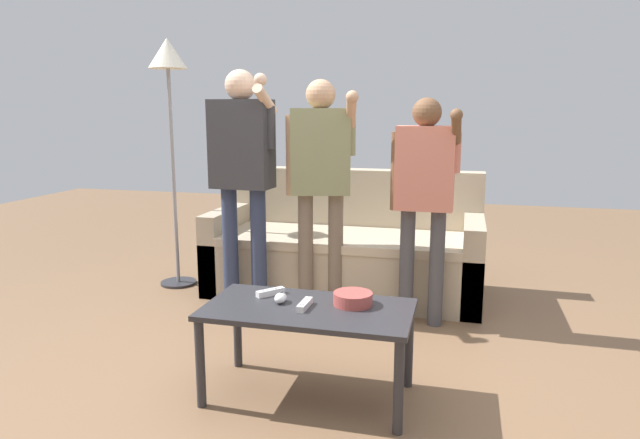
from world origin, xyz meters
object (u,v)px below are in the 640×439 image
at_px(snack_bowl, 353,299).
at_px(player_right, 424,185).
at_px(floor_lamp, 169,79).
at_px(player_left, 242,162).
at_px(game_remote_nunchuk, 281,298).
at_px(coffee_table, 308,319).
at_px(game_remote_wand_near, 305,305).
at_px(game_remote_wand_far, 271,292).
at_px(couch, 346,251).
at_px(player_center, 321,169).

height_order(snack_bowl, player_right, player_right).
bearing_deg(floor_lamp, player_left, -28.26).
bearing_deg(game_remote_nunchuk, coffee_table, -10.06).
relative_size(coffee_table, game_remote_wand_near, 6.36).
xyz_separation_m(game_remote_nunchuk, game_remote_wand_far, (-0.08, 0.10, -0.01)).
distance_m(coffee_table, player_right, 1.29).
bearing_deg(player_right, floor_lamp, 168.74).
distance_m(couch, snack_bowl, 1.63).
bearing_deg(game_remote_nunchuk, game_remote_wand_near, -16.62).
bearing_deg(game_remote_wand_near, game_remote_nunchuk, 163.38).
distance_m(floor_lamp, player_left, 1.01).
bearing_deg(game_remote_wand_near, coffee_table, 45.91).
bearing_deg(couch, player_right, -43.07).
bearing_deg(coffee_table, player_right, 67.74).
xyz_separation_m(coffee_table, game_remote_wand_far, (-0.23, 0.12, 0.08)).
bearing_deg(game_remote_nunchuk, game_remote_wand_far, 131.43).
bearing_deg(player_left, player_center, 9.80).
xyz_separation_m(player_center, game_remote_wand_near, (0.23, -1.19, -0.52)).
xyz_separation_m(snack_bowl, player_left, (-0.96, 1.00, 0.54)).
distance_m(couch, floor_lamp, 1.86).
height_order(couch, player_center, player_center).
bearing_deg(couch, player_center, -98.59).
bearing_deg(player_center, player_left, -170.20).
distance_m(game_remote_wand_near, game_remote_wand_far, 0.26).
distance_m(floor_lamp, game_remote_wand_near, 2.38).
bearing_deg(coffee_table, snack_bowl, 23.15).
height_order(player_right, game_remote_wand_near, player_right).
distance_m(player_center, game_remote_wand_far, 1.17).
bearing_deg(game_remote_wand_near, game_remote_wand_far, 147.98).
bearing_deg(game_remote_nunchuk, player_center, 94.69).
distance_m(player_left, player_center, 0.53).
distance_m(player_right, game_remote_wand_far, 1.26).
distance_m(couch, coffee_table, 1.67).
xyz_separation_m(coffee_table, snack_bowl, (0.20, 0.08, 0.09)).
relative_size(game_remote_nunchuk, player_right, 0.06).
height_order(coffee_table, player_center, player_center).
height_order(coffee_table, player_left, player_left).
relative_size(player_left, game_remote_wand_near, 10.57).
bearing_deg(snack_bowl, game_remote_wand_near, -155.04).
relative_size(snack_bowl, player_right, 0.13).
height_order(couch, coffee_table, couch).
height_order(snack_bowl, floor_lamp, floor_lamp).
height_order(coffee_table, floor_lamp, floor_lamp).
bearing_deg(player_right, player_center, 173.23).
relative_size(game_remote_nunchuk, player_center, 0.06).
bearing_deg(player_left, game_remote_wand_near, -55.81).
xyz_separation_m(couch, player_center, (-0.07, -0.49, 0.67)).
relative_size(couch, player_right, 1.39).
bearing_deg(player_right, coffee_table, -112.26).
bearing_deg(player_center, game_remote_wand_near, -79.22).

